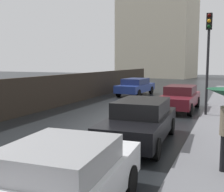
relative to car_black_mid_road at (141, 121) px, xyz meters
The scene contains 6 objects.
car_black_mid_road is the anchor object (origin of this frame).
car_blue_far_ahead 13.50m from the car_black_mid_road, 108.59° to the left, with size 2.09×4.64×1.36m.
car_maroon_behind_camera 6.99m from the car_black_mid_road, 88.67° to the left, with size 1.84×4.55×1.36m.
car_white_far_lane 5.11m from the car_black_mid_road, 88.35° to the right, with size 2.08×4.14×1.35m.
traffic_light 6.19m from the car_black_mid_road, 72.49° to the left, with size 0.26×0.39×4.80m.
distant_tower 42.38m from the car_black_mid_road, 103.16° to the left, with size 13.75×9.15×21.01m.
Camera 1 is at (5.20, -2.42, 2.68)m, focal length 45.17 mm.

